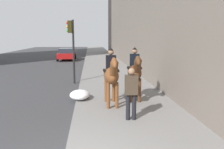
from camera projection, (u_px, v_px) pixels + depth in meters
mounted_horse_near at (111, 74)px, 8.56m from camera, size 2.15×0.61×2.26m
mounted_horse_far at (135, 71)px, 9.37m from camera, size 2.15×0.66×2.24m
pedestrian_greeting at (131, 90)px, 7.10m from camera, size 0.27×0.41×1.70m
car_near_lane at (67, 54)px, 26.96m from camera, size 4.53×2.15×1.44m
traffic_light_near_curb at (72, 41)px, 13.01m from camera, size 0.20×0.44×3.76m
snow_pile_far at (80, 95)px, 9.63m from camera, size 1.11×0.85×0.38m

